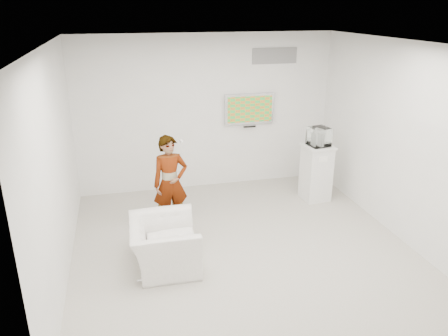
# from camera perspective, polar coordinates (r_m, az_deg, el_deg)

# --- Properties ---
(room) EXTENTS (5.01, 5.01, 3.00)m
(room) POSITION_cam_1_polar(r_m,az_deg,el_deg) (6.18, 2.40, 1.99)
(room) COLOR #B0AAA1
(room) RESTS_ON ground
(tv) EXTENTS (1.00, 0.08, 0.60)m
(tv) POSITION_cam_1_polar(r_m,az_deg,el_deg) (8.67, 3.32, 7.72)
(tv) COLOR silver
(tv) RESTS_ON room
(logo_decal) EXTENTS (0.90, 0.02, 0.30)m
(logo_decal) POSITION_cam_1_polar(r_m,az_deg,el_deg) (8.70, 6.64, 14.35)
(logo_decal) COLOR slate
(logo_decal) RESTS_ON room
(person) EXTENTS (0.62, 0.45, 1.57)m
(person) POSITION_cam_1_polar(r_m,az_deg,el_deg) (7.05, -7.02, -1.96)
(person) COLOR white
(person) RESTS_ON room
(armchair) EXTENTS (0.94, 1.07, 0.68)m
(armchair) POSITION_cam_1_polar(r_m,az_deg,el_deg) (6.22, -7.80, -9.83)
(armchair) COLOR white
(armchair) RESTS_ON room
(pedestal) EXTENTS (0.55, 0.55, 1.06)m
(pedestal) POSITION_cam_1_polar(r_m,az_deg,el_deg) (8.33, 11.93, -0.59)
(pedestal) COLOR silver
(pedestal) RESTS_ON room
(floor_uplight) EXTENTS (0.20, 0.20, 0.29)m
(floor_uplight) POSITION_cam_1_polar(r_m,az_deg,el_deg) (9.44, 10.94, -0.46)
(floor_uplight) COLOR silver
(floor_uplight) RESTS_ON room
(vitrine) EXTENTS (0.39, 0.39, 0.34)m
(vitrine) POSITION_cam_1_polar(r_m,az_deg,el_deg) (8.11, 12.28, 4.02)
(vitrine) COLOR silver
(vitrine) RESTS_ON pedestal
(console) EXTENTS (0.10, 0.18, 0.24)m
(console) POSITION_cam_1_polar(r_m,az_deg,el_deg) (8.12, 12.26, 3.69)
(console) COLOR silver
(console) RESTS_ON pedestal
(wii_remote) EXTENTS (0.05, 0.15, 0.04)m
(wii_remote) POSITION_cam_1_polar(r_m,az_deg,el_deg) (7.04, -5.58, 3.48)
(wii_remote) COLOR silver
(wii_remote) RESTS_ON person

